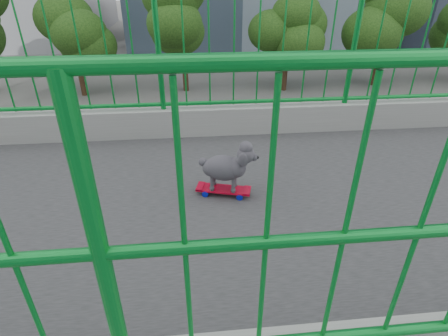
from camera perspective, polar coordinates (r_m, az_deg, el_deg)
road at (r=17.99m, az=-18.74°, el=-0.80°), size 18.00×90.00×0.02m
street_trees at (r=28.69m, az=-12.97°, el=20.98°), size 5.30×60.40×7.26m
skateboard at (r=2.83m, az=-0.08°, el=-3.57°), size 0.24×0.45×0.06m
poodle at (r=2.71m, az=0.43°, el=0.33°), size 0.27×0.45×0.39m
car_1 at (r=15.16m, az=-28.52°, el=-6.09°), size 1.44×4.14×1.36m
car_2 at (r=19.41m, az=26.39°, el=2.50°), size 2.66×5.76×1.60m
car_4 at (r=22.68m, az=2.69°, el=8.90°), size 1.55×3.86×1.31m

